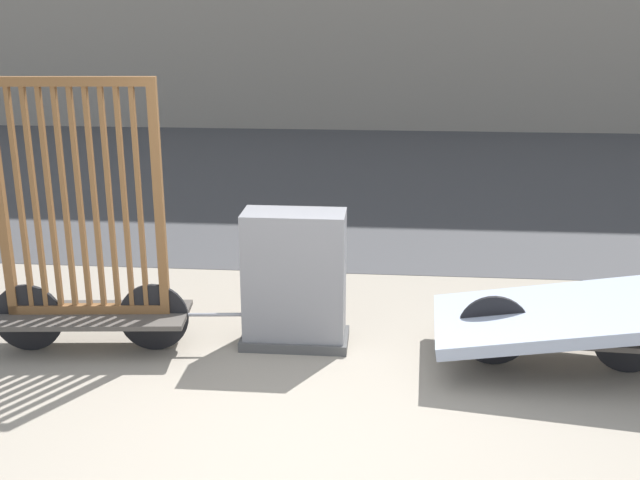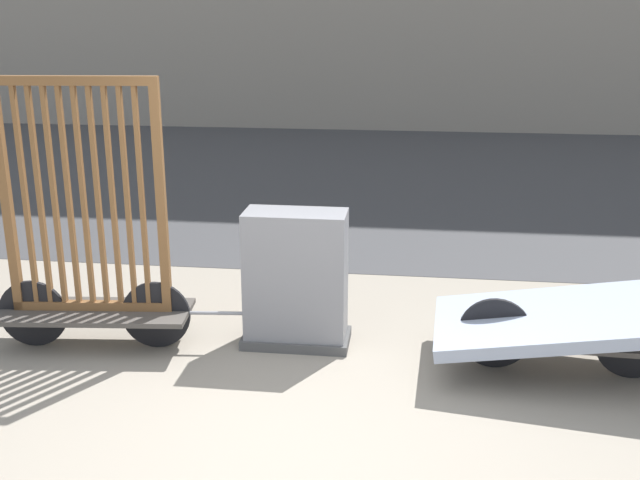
# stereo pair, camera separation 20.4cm
# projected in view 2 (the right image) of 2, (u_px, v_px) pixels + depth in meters

# --- Properties ---
(ground_plane) EXTENTS (60.00, 60.00, 0.00)m
(ground_plane) POSITION_uv_depth(u_px,v_px,m) (294.00, 450.00, 4.67)
(ground_plane) COLOR gray
(road_strip) EXTENTS (56.00, 9.93, 0.01)m
(road_strip) POSITION_uv_depth(u_px,v_px,m) (372.00, 175.00, 12.53)
(road_strip) COLOR #424244
(road_strip) RESTS_ON ground_plane
(bike_cart_with_bedframe) EXTENTS (2.27, 0.71, 2.17)m
(bike_cart_with_bedframe) POSITION_uv_depth(u_px,v_px,m) (90.00, 256.00, 5.91)
(bike_cart_with_bedframe) COLOR #4C4742
(bike_cart_with_bedframe) RESTS_ON ground_plane
(bike_cart_with_mattress) EXTENTS (2.46, 1.17, 0.64)m
(bike_cart_with_mattress) POSITION_uv_depth(u_px,v_px,m) (565.00, 322.00, 5.58)
(bike_cart_with_mattress) COLOR #4C4742
(bike_cart_with_mattress) RESTS_ON ground_plane
(utility_cabinet) EXTENTS (0.87, 0.45, 1.12)m
(utility_cabinet) POSITION_uv_depth(u_px,v_px,m) (296.00, 284.00, 6.04)
(utility_cabinet) COLOR #4C4C4C
(utility_cabinet) RESTS_ON ground_plane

